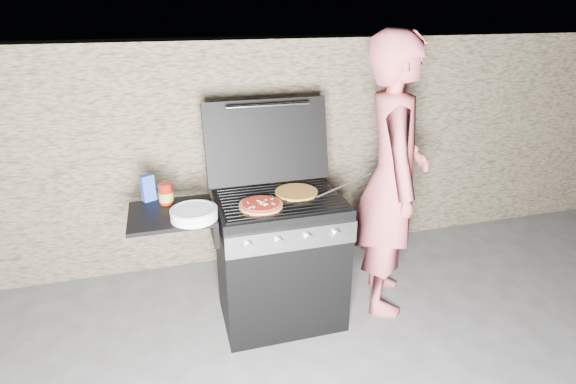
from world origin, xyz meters
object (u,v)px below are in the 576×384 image
object	(u,v)px
pizza_topped	(261,204)
person	(392,179)
gas_grill	(244,266)
sauce_jar	(166,193)

from	to	relation	value
pizza_topped	person	xyz separation A→B (m)	(0.92, 0.09, 0.03)
gas_grill	pizza_topped	distance (m)	0.49
gas_grill	person	distance (m)	1.14
pizza_topped	gas_grill	bearing A→B (deg)	140.98
pizza_topped	sauce_jar	xyz separation A→B (m)	(-0.55, 0.22, 0.04)
gas_grill	sauce_jar	size ratio (longest dim) A/B	10.07
pizza_topped	person	distance (m)	0.93
sauce_jar	person	xyz separation A→B (m)	(1.47, -0.13, -0.01)
gas_grill	pizza_topped	bearing A→B (deg)	-39.02
sauce_jar	person	size ratio (longest dim) A/B	0.07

